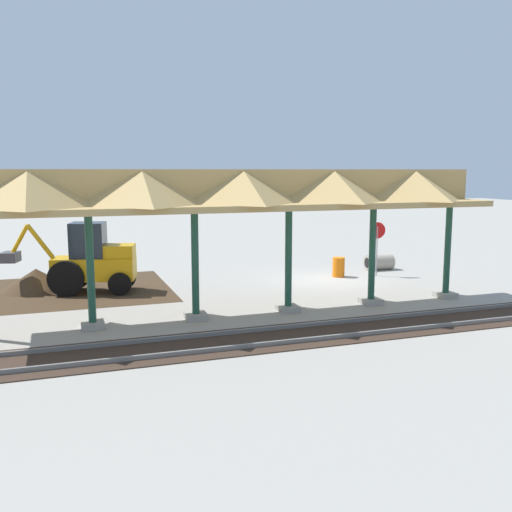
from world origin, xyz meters
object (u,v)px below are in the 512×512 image
(backhoe, at_px, (90,261))
(concrete_pipe, at_px, (379,262))
(traffic_barrel, at_px, (339,267))
(stop_sign, at_px, (377,237))

(backhoe, xyz_separation_m, concrete_pipe, (-13.73, -0.74, -0.89))
(backhoe, height_order, traffic_barrel, backhoe)
(concrete_pipe, xyz_separation_m, traffic_barrel, (2.76, 1.00, 0.07))
(stop_sign, bearing_deg, concrete_pipe, -125.78)
(backhoe, bearing_deg, concrete_pipe, -176.90)
(stop_sign, distance_m, backhoe, 12.75)
(stop_sign, relative_size, traffic_barrel, 2.79)
(backhoe, distance_m, concrete_pipe, 13.78)
(concrete_pipe, bearing_deg, traffic_barrel, 20.01)
(stop_sign, bearing_deg, backhoe, -2.96)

